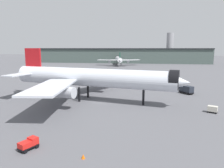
{
  "coord_description": "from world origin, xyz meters",
  "views": [
    {
      "loc": [
        18.73,
        -61.5,
        16.94
      ],
      "look_at": [
        3.85,
        1.84,
        5.84
      ],
      "focal_mm": 33.79,
      "sensor_mm": 36.0,
      "label": 1
    }
  ],
  "objects_px": {
    "airliner_near_gate": "(90,78)",
    "service_truck_front": "(187,90)",
    "traffic_cone_near_nose": "(83,156)",
    "airliner_far_taxiway": "(119,59)",
    "baggage_tug_wing": "(29,144)",
    "baggage_cart_trailing": "(213,109)"
  },
  "relations": [
    {
      "from": "airliner_near_gate",
      "to": "baggage_cart_trailing",
      "type": "distance_m",
      "value": 37.23
    },
    {
      "from": "airliner_near_gate",
      "to": "airliner_far_taxiway",
      "type": "distance_m",
      "value": 145.64
    },
    {
      "from": "baggage_tug_wing",
      "to": "airliner_near_gate",
      "type": "bearing_deg",
      "value": 22.72
    },
    {
      "from": "traffic_cone_near_nose",
      "to": "airliner_far_taxiway",
      "type": "bearing_deg",
      "value": 99.75
    },
    {
      "from": "service_truck_front",
      "to": "baggage_tug_wing",
      "type": "relative_size",
      "value": 1.62
    },
    {
      "from": "airliner_near_gate",
      "to": "baggage_cart_trailing",
      "type": "relative_size",
      "value": 22.24
    },
    {
      "from": "airliner_near_gate",
      "to": "service_truck_front",
      "type": "xyz_separation_m",
      "value": [
        32.13,
        17.67,
        -5.87
      ]
    },
    {
      "from": "baggage_tug_wing",
      "to": "traffic_cone_near_nose",
      "type": "bearing_deg",
      "value": -73.88
    },
    {
      "from": "baggage_tug_wing",
      "to": "traffic_cone_near_nose",
      "type": "distance_m",
      "value": 10.12
    },
    {
      "from": "airliner_near_gate",
      "to": "traffic_cone_near_nose",
      "type": "xyz_separation_m",
      "value": [
        11.27,
        -35.88,
        -7.09
      ]
    },
    {
      "from": "airliner_near_gate",
      "to": "airliner_far_taxiway",
      "type": "relative_size",
      "value": 1.33
    },
    {
      "from": "airliner_near_gate",
      "to": "traffic_cone_near_nose",
      "type": "distance_m",
      "value": 38.27
    },
    {
      "from": "airliner_far_taxiway",
      "to": "baggage_tug_wing",
      "type": "distance_m",
      "value": 180.63
    },
    {
      "from": "baggage_cart_trailing",
      "to": "airliner_near_gate",
      "type": "bearing_deg",
      "value": 10.87
    },
    {
      "from": "airliner_near_gate",
      "to": "airliner_far_taxiway",
      "type": "height_order",
      "value": "airliner_near_gate"
    },
    {
      "from": "baggage_tug_wing",
      "to": "baggage_cart_trailing",
      "type": "xyz_separation_m",
      "value": [
        34.99,
        29.26,
        0.0
      ]
    },
    {
      "from": "airliner_far_taxiway",
      "to": "traffic_cone_near_nose",
      "type": "height_order",
      "value": "airliner_far_taxiway"
    },
    {
      "from": "baggage_cart_trailing",
      "to": "traffic_cone_near_nose",
      "type": "bearing_deg",
      "value": 70.33
    },
    {
      "from": "baggage_tug_wing",
      "to": "baggage_cart_trailing",
      "type": "relative_size",
      "value": 1.29
    },
    {
      "from": "airliner_far_taxiway",
      "to": "service_truck_front",
      "type": "distance_m",
      "value": 136.88
    },
    {
      "from": "airliner_near_gate",
      "to": "service_truck_front",
      "type": "distance_m",
      "value": 37.13
    },
    {
      "from": "traffic_cone_near_nose",
      "to": "service_truck_front",
      "type": "bearing_deg",
      "value": 68.72
    }
  ]
}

